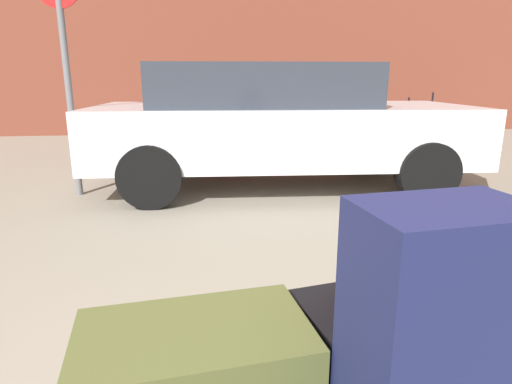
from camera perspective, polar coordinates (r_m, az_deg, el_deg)
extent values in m
cube|color=black|center=(1.43, 17.89, -19.62)|extent=(0.59, 0.57, 0.26)
cube|color=#4C5128|center=(1.23, -8.03, -23.75)|extent=(0.63, 0.42, 0.32)
cube|color=#191E47|center=(1.05, 22.28, -19.76)|extent=(0.38, 0.28, 0.69)
cube|color=maroon|center=(1.32, 18.72, -11.08)|extent=(0.36, 0.29, 0.21)
cube|color=silver|center=(5.15, 3.44, 7.88)|extent=(4.39, 2.01, 0.64)
cube|color=#2D333D|center=(5.08, 0.66, 14.04)|extent=(2.48, 1.70, 0.46)
cylinder|color=black|center=(6.34, 15.31, 5.78)|extent=(0.65, 0.25, 0.64)
cylinder|color=black|center=(4.79, 21.81, 2.43)|extent=(0.65, 0.25, 0.64)
cylinder|color=black|center=(6.04, -11.19, 5.60)|extent=(0.65, 0.25, 0.64)
cylinder|color=black|center=(4.39, -13.89, 2.02)|extent=(0.65, 0.25, 0.64)
torus|color=black|center=(10.00, 17.98, 8.97)|extent=(0.71, 0.23, 0.72)
torus|color=black|center=(10.67, 22.44, 8.90)|extent=(0.71, 0.23, 0.72)
cylinder|color=black|center=(10.31, 20.39, 10.05)|extent=(0.98, 0.28, 0.04)
cylinder|color=black|center=(10.17, 19.59, 10.92)|extent=(0.05, 0.05, 0.30)
cylinder|color=black|center=(10.60, 22.37, 11.06)|extent=(0.05, 0.05, 0.40)
cylinder|color=#383838|center=(8.35, 9.79, 7.89)|extent=(0.21, 0.21, 0.56)
cylinder|color=#383838|center=(8.79, 17.79, 7.74)|extent=(0.21, 0.21, 0.56)
cylinder|color=#383838|center=(9.50, 26.13, 7.43)|extent=(0.21, 0.21, 0.56)
cylinder|color=slate|center=(5.05, -23.71, 13.17)|extent=(0.07, 0.07, 2.44)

